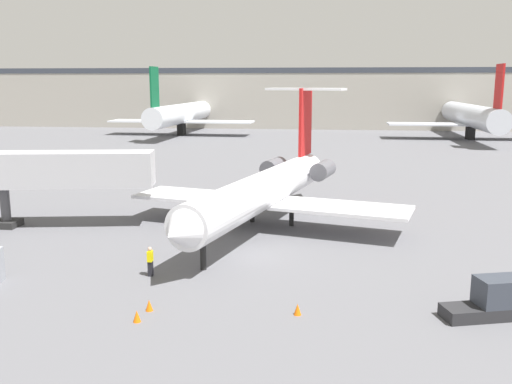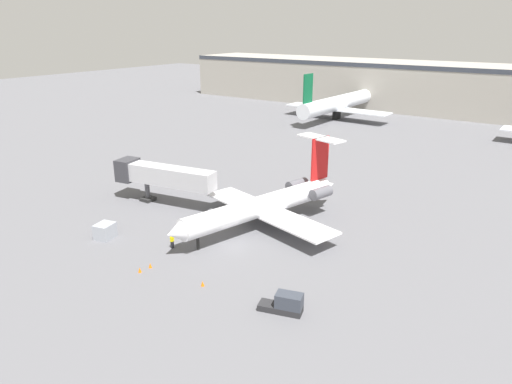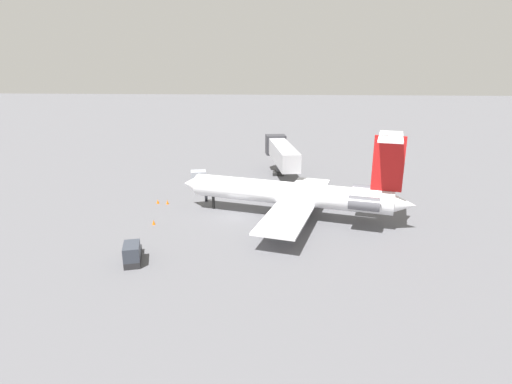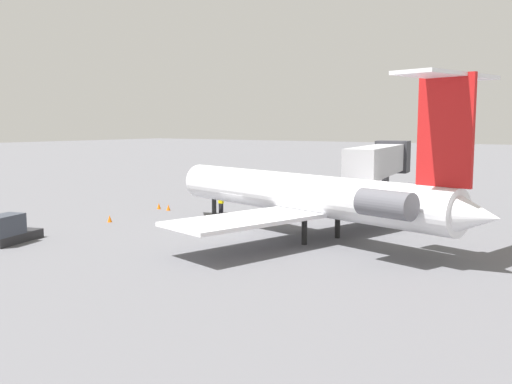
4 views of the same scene
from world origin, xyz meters
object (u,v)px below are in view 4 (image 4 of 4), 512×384
Objects in this scene: ground_crew_marshaller at (221,203)px; traffic_cone_mid at (110,219)px; regional_jet at (310,193)px; cargo_container_uld at (251,191)px; traffic_cone_near at (168,207)px; jet_bridge at (381,160)px; traffic_cone_far at (159,206)px; baggage_tug_lead at (9,231)px.

traffic_cone_mid is (8.49, -4.41, -0.58)m from ground_crew_marshaller.
regional_jet reaches higher than cargo_container_uld.
ground_crew_marshaller is 5.03m from traffic_cone_near.
regional_jet is 17.09m from traffic_cone_near.
regional_jet reaches higher than ground_crew_marshaller.
jet_bridge is 9.37× the size of ground_crew_marshaller.
traffic_cone_mid and traffic_cone_far have the same top height.
jet_bridge is (-17.24, -1.95, 1.20)m from regional_jet.
cargo_container_uld is at bearing 161.07° from traffic_cone_far.
ground_crew_marshaller is at bearing 106.67° from traffic_cone_near.
regional_jet reaches higher than jet_bridge.
baggage_tug_lead is 7.69× the size of traffic_cone_far.
regional_jet is 49.16× the size of traffic_cone_far.
regional_jet reaches higher than traffic_cone_mid.
jet_bridge reaches higher than cargo_container_uld.
cargo_container_uld is (-8.56, -2.73, 0.08)m from ground_crew_marshaller.
regional_jet is at bearing 101.02° from traffic_cone_mid.
cargo_container_uld is at bearing 178.22° from baggage_tug_lead.
traffic_cone_far is (-4.10, -17.70, -2.79)m from regional_jet.
jet_bridge is 32.43m from baggage_tug_lead.
cargo_container_uld reaches higher than traffic_cone_near.
traffic_cone_near is at bearing -11.67° from cargo_container_uld.
traffic_cone_far is (13.14, -15.75, -3.99)m from jet_bridge.
baggage_tug_lead is (17.57, -3.54, -0.02)m from ground_crew_marshaller.
regional_jet is 18.38m from traffic_cone_far.
ground_crew_marshaller is 3.07× the size of traffic_cone_far.
regional_jet is at bearing 76.95° from traffic_cone_far.
jet_bridge is at bearing 145.36° from traffic_cone_mid.
traffic_cone_near is (-3.94, -16.39, -2.79)m from regional_jet.
traffic_cone_mid is at bearing -5.65° from cargo_container_uld.
baggage_tug_lead is at bearing -24.14° from jet_bridge.
traffic_cone_near is 7.07m from traffic_cone_mid.
jet_bridge is at bearing 129.84° from traffic_cone_far.
regional_jet is 16.55m from traffic_cone_mid.
traffic_cone_near and traffic_cone_mid have the same top height.
baggage_tug_lead is at bearing -11.39° from ground_crew_marshaller.
ground_crew_marshaller is (11.87, -9.65, -3.41)m from jet_bridge.
traffic_cone_far is (-16.29, -2.56, -0.56)m from baggage_tug_lead.
baggage_tug_lead is (12.19, -15.14, -2.23)m from regional_jet.
cargo_container_uld is at bearing -75.04° from jet_bridge.
jet_bridge is 6.01× the size of cargo_container_uld.
cargo_container_uld reaches higher than ground_crew_marshaller.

